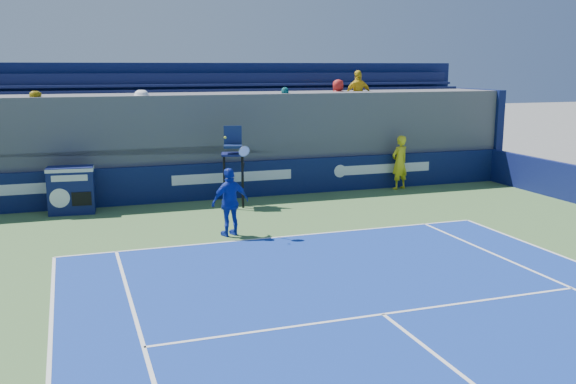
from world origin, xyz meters
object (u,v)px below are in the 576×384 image
object	(u,v)px
ball_person	(400,162)
match_clock	(71,189)
tennis_player	(230,202)
umpire_chair	(233,157)

from	to	relation	value
ball_person	match_clock	size ratio (longest dim) A/B	1.35
ball_person	tennis_player	xyz separation A→B (m)	(-7.17, -4.25, -0.06)
ball_person	umpire_chair	size ratio (longest dim) A/B	0.76
ball_person	tennis_player	size ratio (longest dim) A/B	0.74
umpire_chair	tennis_player	distance (m)	3.63
match_clock	tennis_player	size ratio (longest dim) A/B	0.54
ball_person	umpire_chair	world-z (taller)	umpire_chair
match_clock	tennis_player	distance (m)	5.52
match_clock	umpire_chair	size ratio (longest dim) A/B	0.56
umpire_chair	tennis_player	bearing A→B (deg)	-105.54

